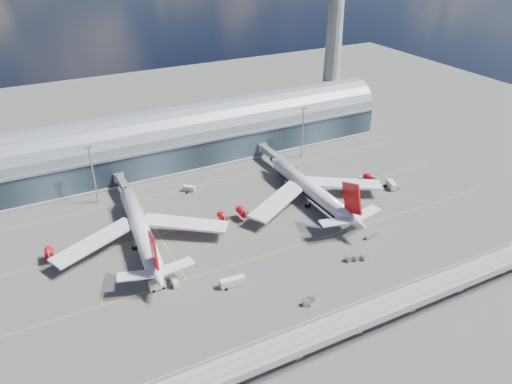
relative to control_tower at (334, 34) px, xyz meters
name	(u,v)px	position (x,y,z in m)	size (l,w,h in m)	color
ground	(266,237)	(-85.00, -83.00, -51.64)	(500.00, 500.00, 0.00)	#474744
taxi_lines	(240,210)	(-85.00, -60.89, -51.63)	(200.00, 80.12, 0.01)	gold
terminal	(189,138)	(-85.00, -5.01, -40.30)	(200.00, 30.00, 28.00)	#1D2830
control_tower	(334,34)	(0.00, 0.00, 0.00)	(19.00, 19.00, 103.00)	gray
guideway	(359,318)	(-85.00, -138.00, -46.34)	(220.00, 8.50, 7.20)	gray
floodlight_mast_left	(93,173)	(-135.00, -28.00, -38.00)	(3.00, 0.70, 25.70)	gray
floodlight_mast_right	(303,131)	(-35.00, -28.00, -38.00)	(3.00, 0.70, 25.70)	gray
airliner_left	(141,231)	(-127.17, -67.00, -45.60)	(65.97, 69.35, 21.12)	white
airliner_right	(312,191)	(-55.92, -69.26, -45.94)	(66.03, 68.99, 21.95)	white
jet_bridge_left	(125,187)	(-123.45, -29.88, -46.46)	(4.40, 28.00, 7.25)	gray
jet_bridge_right	(275,157)	(-52.43, -31.82, -46.46)	(4.40, 32.00, 7.25)	gray
service_truck_0	(174,280)	(-124.42, -93.10, -50.33)	(2.26, 6.13, 2.53)	silver
service_truck_1	(157,285)	(-129.87, -93.14, -50.12)	(5.22, 2.65, 3.01)	silver
service_truck_2	(232,282)	(-107.95, -102.84, -50.10)	(8.32, 3.02, 2.96)	silver
service_truck_3	(391,185)	(-17.80, -74.52, -49.99)	(4.29, 7.12, 3.22)	silver
service_truck_4	(364,181)	(-25.36, -65.25, -50.29)	(3.68, 5.06, 2.67)	silver
service_truck_5	(189,189)	(-97.60, -36.15, -50.37)	(5.16, 4.84, 2.48)	silver
cargo_train_0	(309,300)	(-90.46, -121.19, -50.67)	(5.61, 4.09, 1.85)	gray
cargo_train_1	(357,258)	(-63.92, -110.11, -50.69)	(8.20, 4.31, 1.81)	gray
cargo_train_2	(372,236)	(-50.02, -101.36, -50.88)	(6.60, 2.22, 1.45)	gray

